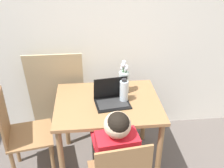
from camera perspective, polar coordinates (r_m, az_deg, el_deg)
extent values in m
cube|color=white|center=(2.75, -4.10, 12.36)|extent=(6.40, 0.05, 2.50)
cube|color=olive|center=(2.39, -0.94, -4.15)|extent=(0.95, 0.75, 0.03)
cylinder|color=olive|center=(2.38, -10.86, -16.45)|extent=(0.05, 0.05, 0.71)
cylinder|color=olive|center=(2.44, 10.17, -15.08)|extent=(0.05, 0.05, 0.71)
cylinder|color=olive|center=(2.87, -9.97, -7.24)|extent=(0.05, 0.05, 0.71)
cylinder|color=olive|center=(2.92, 6.98, -6.33)|extent=(0.05, 0.05, 0.71)
cube|color=olive|center=(2.58, -17.38, -10.55)|extent=(0.46, 0.46, 0.02)
cube|color=olive|center=(2.47, -22.59, -6.85)|extent=(0.08, 0.38, 0.44)
cylinder|color=olive|center=(2.59, -12.74, -16.35)|extent=(0.04, 0.04, 0.44)
cylinder|color=olive|center=(2.85, -13.24, -11.57)|extent=(0.04, 0.04, 0.44)
cylinder|color=olive|center=(2.87, -20.14, -12.34)|extent=(0.04, 0.04, 0.44)
cube|color=red|center=(1.97, 1.10, -15.55)|extent=(0.32, 0.21, 0.39)
sphere|color=beige|center=(1.78, 1.18, -8.91)|extent=(0.19, 0.19, 0.19)
sphere|color=black|center=(1.75, 1.31, -8.60)|extent=(0.16, 0.16, 0.16)
cylinder|color=navy|center=(2.21, 1.92, -16.13)|extent=(0.12, 0.29, 0.09)
cylinder|color=navy|center=(2.18, -1.62, -16.67)|extent=(0.12, 0.29, 0.09)
cylinder|color=navy|center=(2.47, 0.98, -17.85)|extent=(0.08, 0.08, 0.46)
cylinder|color=red|center=(2.13, 3.10, -10.76)|extent=(0.08, 0.25, 0.06)
cylinder|color=red|center=(2.09, -3.69, -11.72)|extent=(0.08, 0.25, 0.06)
cube|color=black|center=(2.34, 0.12, -4.35)|extent=(0.33, 0.27, 0.01)
cube|color=#2D2D2D|center=(2.33, 0.12, -4.23)|extent=(0.28, 0.19, 0.00)
cube|color=black|center=(2.35, -0.38, -0.82)|extent=(0.31, 0.09, 0.22)
cube|color=#19284C|center=(2.35, -0.40, -0.76)|extent=(0.27, 0.08, 0.20)
cylinder|color=silver|center=(2.48, 2.60, 0.38)|extent=(0.10, 0.10, 0.21)
cylinder|color=#3D7A38|center=(2.46, 3.09, 1.45)|extent=(0.01, 0.01, 0.22)
sphere|color=white|center=(2.41, 3.16, 3.78)|extent=(0.04, 0.04, 0.04)
cylinder|color=#3D7A38|center=(2.46, 2.58, 2.01)|extent=(0.01, 0.01, 0.26)
sphere|color=white|center=(2.41, 2.64, 4.77)|extent=(0.04, 0.04, 0.04)
cylinder|color=#3D7A38|center=(2.46, 2.12, 1.28)|extent=(0.01, 0.01, 0.21)
sphere|color=white|center=(2.41, 2.17, 3.47)|extent=(0.03, 0.03, 0.03)
cylinder|color=#3D7A38|center=(2.43, 2.38, 1.47)|extent=(0.01, 0.01, 0.25)
sphere|color=white|center=(2.37, 2.45, 4.15)|extent=(0.04, 0.04, 0.04)
cylinder|color=#3D7A38|center=(2.44, 2.98, 1.12)|extent=(0.01, 0.01, 0.22)
sphere|color=white|center=(2.39, 3.04, 3.41)|extent=(0.04, 0.04, 0.04)
cylinder|color=silver|center=(2.34, 2.61, -1.60)|extent=(0.08, 0.08, 0.20)
cylinder|color=#262628|center=(2.28, 2.67, 0.83)|extent=(0.05, 0.05, 0.02)
cube|color=tan|center=(2.94, -11.81, -2.59)|extent=(0.59, 0.16, 1.05)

